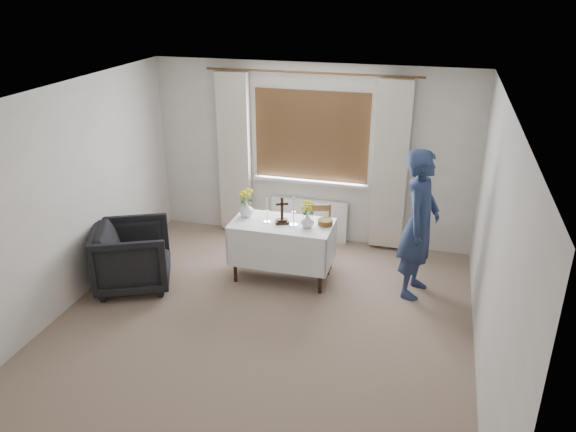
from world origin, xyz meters
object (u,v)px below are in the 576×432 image
at_px(wooden_cross, 282,210).
at_px(flower_vase_left, 246,209).
at_px(armchair, 133,256).
at_px(altar_table, 282,251).
at_px(wooden_chair, 318,237).
at_px(person, 419,224).
at_px(flower_vase_right, 308,221).

relative_size(wooden_cross, flower_vase_left, 1.81).
bearing_deg(armchair, altar_table, -93.79).
bearing_deg(altar_table, armchair, -159.03).
height_order(altar_table, flower_vase_left, flower_vase_left).
bearing_deg(wooden_chair, flower_vase_left, -169.91).
bearing_deg(altar_table, person, 3.32).
height_order(armchair, flower_vase_right, flower_vase_right).
distance_m(wooden_chair, wooden_cross, 0.82).
xyz_separation_m(armchair, flower_vase_right, (2.03, 0.61, 0.45)).
distance_m(armchair, flower_vase_right, 2.16).
distance_m(altar_table, wooden_chair, 0.61).
relative_size(wooden_chair, armchair, 0.90).
relative_size(person, flower_vase_right, 10.69).
height_order(armchair, wooden_cross, wooden_cross).
bearing_deg(flower_vase_right, armchair, -163.32).
bearing_deg(person, wooden_chair, 84.63).
distance_m(person, wooden_cross, 1.62).
xyz_separation_m(armchair, person, (3.32, 0.75, 0.49)).
height_order(wooden_chair, armchair, armchair).
bearing_deg(altar_table, wooden_cross, -70.71).
bearing_deg(flower_vase_left, flower_vase_right, -8.86).
bearing_deg(flower_vase_left, person, 0.30).
xyz_separation_m(wooden_chair, armchair, (-2.05, -1.15, 0.01)).
height_order(wooden_chair, wooden_cross, wooden_cross).
height_order(person, wooden_cross, person).
bearing_deg(altar_table, flower_vase_right, -7.58).
xyz_separation_m(wooden_chair, wooden_cross, (-0.35, -0.51, 0.54)).
height_order(flower_vase_left, flower_vase_right, flower_vase_left).
height_order(altar_table, person, person).
xyz_separation_m(wooden_cross, flower_vase_right, (0.33, -0.03, -0.09)).
bearing_deg(person, flower_vase_right, 108.29).
xyz_separation_m(person, flower_vase_right, (-1.29, -0.14, -0.05)).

